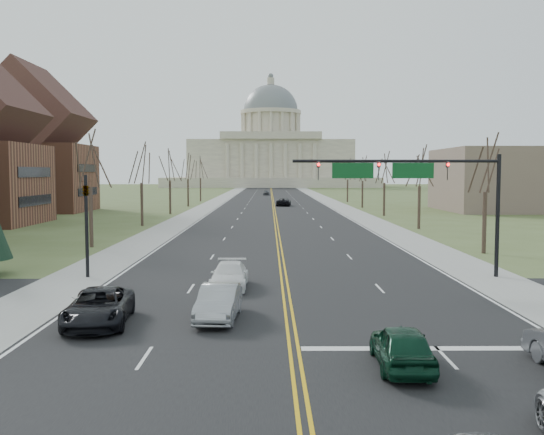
{
  "coord_description": "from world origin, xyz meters",
  "views": [
    {
      "loc": [
        -0.88,
        -21.67,
        6.14
      ],
      "look_at": [
        -0.65,
        20.49,
        3.0
      ],
      "focal_mm": 40.0,
      "sensor_mm": 36.0,
      "label": 1
    }
  ],
  "objects_px": {
    "signal_left": "(86,214)",
    "car_sb_inner_lead": "(219,302)",
    "car_far_sb": "(266,193)",
    "car_sb_outer_lead": "(99,307)",
    "car_nb_inner_lead": "(402,346)",
    "signal_mast": "(412,179)",
    "car_sb_inner_second": "(229,275)",
    "car_far_nb": "(284,202)"
  },
  "relations": [
    {
      "from": "car_nb_inner_lead",
      "to": "car_sb_inner_lead",
      "type": "relative_size",
      "value": 0.93
    },
    {
      "from": "signal_left",
      "to": "car_far_sb",
      "type": "distance_m",
      "value": 128.95
    },
    {
      "from": "signal_left",
      "to": "car_sb_inner_lead",
      "type": "height_order",
      "value": "signal_left"
    },
    {
      "from": "car_sb_outer_lead",
      "to": "car_sb_inner_second",
      "type": "bearing_deg",
      "value": 52.52
    },
    {
      "from": "signal_mast",
      "to": "car_nb_inner_lead",
      "type": "bearing_deg",
      "value": -104.04
    },
    {
      "from": "car_sb_outer_lead",
      "to": "signal_mast",
      "type": "bearing_deg",
      "value": 30.37
    },
    {
      "from": "car_nb_inner_lead",
      "to": "signal_left",
      "type": "bearing_deg",
      "value": -46.38
    },
    {
      "from": "car_nb_inner_lead",
      "to": "car_sb_outer_lead",
      "type": "relative_size",
      "value": 0.79
    },
    {
      "from": "car_sb_outer_lead",
      "to": "car_far_sb",
      "type": "bearing_deg",
      "value": 81.75
    },
    {
      "from": "signal_left",
      "to": "car_nb_inner_lead",
      "type": "distance_m",
      "value": 22.43
    },
    {
      "from": "signal_mast",
      "to": "car_far_nb",
      "type": "bearing_deg",
      "value": 94.21
    },
    {
      "from": "signal_left",
      "to": "car_sb_outer_lead",
      "type": "bearing_deg",
      "value": -71.22
    },
    {
      "from": "car_sb_outer_lead",
      "to": "car_far_nb",
      "type": "xyz_separation_m",
      "value": [
        9.59,
        86.99,
        0.03
      ]
    },
    {
      "from": "signal_mast",
      "to": "car_sb_inner_second",
      "type": "bearing_deg",
      "value": -162.09
    },
    {
      "from": "signal_mast",
      "to": "car_nb_inner_lead",
      "type": "distance_m",
      "value": 17.83
    },
    {
      "from": "car_sb_inner_second",
      "to": "car_far_nb",
      "type": "xyz_separation_m",
      "value": [
        4.82,
        79.29,
        0.07
      ]
    },
    {
      "from": "car_sb_inner_second",
      "to": "car_far_sb",
      "type": "distance_m",
      "value": 131.91
    },
    {
      "from": "signal_left",
      "to": "car_sb_inner_second",
      "type": "relative_size",
      "value": 1.29
    },
    {
      "from": "car_sb_inner_lead",
      "to": "car_nb_inner_lead",
      "type": "bearing_deg",
      "value": -41.64
    },
    {
      "from": "car_nb_inner_lead",
      "to": "car_sb_inner_second",
      "type": "distance_m",
      "value": 14.63
    },
    {
      "from": "car_nb_inner_lead",
      "to": "car_sb_outer_lead",
      "type": "distance_m",
      "value": 12.34
    },
    {
      "from": "car_nb_inner_lead",
      "to": "car_sb_inner_second",
      "type": "xyz_separation_m",
      "value": [
        -6.27,
        13.22,
        -0.02
      ]
    },
    {
      "from": "car_sb_outer_lead",
      "to": "car_far_sb",
      "type": "distance_m",
      "value": 139.74
    },
    {
      "from": "signal_mast",
      "to": "signal_left",
      "type": "distance_m",
      "value": 19.06
    },
    {
      "from": "signal_mast",
      "to": "car_sb_inner_lead",
      "type": "distance_m",
      "value": 15.47
    },
    {
      "from": "car_far_sb",
      "to": "car_sb_inner_lead",
      "type": "bearing_deg",
      "value": -92.28
    },
    {
      "from": "signal_left",
      "to": "car_far_nb",
      "type": "distance_m",
      "value": 77.15
    },
    {
      "from": "signal_left",
      "to": "car_sb_outer_lead",
      "type": "distance_m",
      "value": 12.06
    },
    {
      "from": "signal_mast",
      "to": "car_far_sb",
      "type": "height_order",
      "value": "signal_mast"
    },
    {
      "from": "signal_mast",
      "to": "car_far_nb",
      "type": "relative_size",
      "value": 2.27
    },
    {
      "from": "car_sb_inner_second",
      "to": "car_far_nb",
      "type": "distance_m",
      "value": 79.44
    },
    {
      "from": "car_sb_inner_lead",
      "to": "signal_mast",
      "type": "bearing_deg",
      "value": 48.2
    },
    {
      "from": "car_sb_inner_lead",
      "to": "car_sb_outer_lead",
      "type": "height_order",
      "value": "car_sb_inner_lead"
    },
    {
      "from": "car_sb_outer_lead",
      "to": "car_far_nb",
      "type": "distance_m",
      "value": 87.52
    },
    {
      "from": "car_nb_inner_lead",
      "to": "car_sb_inner_lead",
      "type": "distance_m",
      "value": 8.88
    },
    {
      "from": "signal_mast",
      "to": "signal_left",
      "type": "relative_size",
      "value": 2.02
    },
    {
      "from": "car_sb_inner_lead",
      "to": "car_sb_outer_lead",
      "type": "xyz_separation_m",
      "value": [
        -4.78,
        -0.78,
        -0.01
      ]
    },
    {
      "from": "car_sb_inner_lead",
      "to": "car_far_nb",
      "type": "xyz_separation_m",
      "value": [
        4.82,
        86.21,
        0.02
      ]
    },
    {
      "from": "signal_mast",
      "to": "car_nb_inner_lead",
      "type": "relative_size",
      "value": 2.98
    },
    {
      "from": "signal_left",
      "to": "car_sb_outer_lead",
      "type": "xyz_separation_m",
      "value": [
        3.76,
        -11.07,
        -2.99
      ]
    },
    {
      "from": "car_nb_inner_lead",
      "to": "car_far_nb",
      "type": "height_order",
      "value": "car_far_nb"
    },
    {
      "from": "signal_left",
      "to": "car_nb_inner_lead",
      "type": "xyz_separation_m",
      "value": [
        14.8,
        -16.58,
        -3.01
      ]
    }
  ]
}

